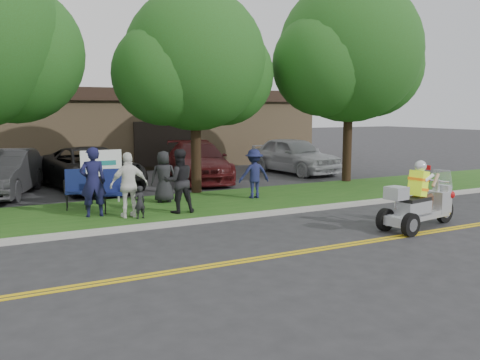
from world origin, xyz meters
name	(u,v)px	position (x,y,z in m)	size (l,w,h in m)	color
ground	(301,245)	(0.00, 0.00, 0.00)	(120.00, 120.00, 0.00)	#28282B
centerline_near	(317,251)	(0.00, -0.58, 0.01)	(60.00, 0.10, 0.01)	gold
centerline_far	(312,249)	(0.00, -0.42, 0.01)	(60.00, 0.10, 0.01)	gold
curb	(238,217)	(0.00, 3.05, 0.06)	(60.00, 0.25, 0.12)	#A8A89E
grass_verge	(207,204)	(0.00, 5.20, 0.06)	(60.00, 4.00, 0.10)	#1B4C14
commercial_building	(140,127)	(2.00, 18.98, 2.01)	(18.00, 8.20, 4.00)	#9E7F5B
tree_mid	(196,66)	(0.55, 7.23, 4.43)	(5.88, 4.80, 7.05)	#332114
tree_right	(350,57)	(7.06, 7.03, 5.03)	(6.86, 5.60, 8.07)	#332114
business_sign	(101,166)	(-2.90, 6.60, 1.26)	(1.25, 0.06, 1.75)	silver
trike_scooter	(419,205)	(3.49, -0.10, 0.61)	(2.65, 1.02, 1.74)	black
lawn_chair_a	(115,188)	(-2.85, 5.18, 0.78)	(0.76, 0.78, 1.20)	black
lawn_chair_b	(76,186)	(-3.76, 6.14, 0.75)	(0.70, 0.72, 1.14)	black
spectator_adult_left	(93,182)	(-3.55, 4.69, 1.05)	(0.69, 0.45, 1.89)	#15163C
spectator_adult_mid	(179,181)	(-1.32, 4.12, 1.00)	(0.87, 0.68, 1.79)	black
spectator_adult_right	(129,185)	(-2.72, 4.15, 0.98)	(1.03, 0.43, 1.75)	white
spectator_chair_a	(254,174)	(1.72, 5.24, 0.91)	(1.03, 0.59, 1.60)	#1A1F49
spectator_chair_b	(164,177)	(-1.14, 5.88, 0.91)	(0.79, 0.51, 1.61)	black
child_left	(140,202)	(-2.52, 3.85, 0.54)	(0.32, 0.21, 0.88)	black
parked_car_left	(3,173)	(-5.50, 10.07, 0.81)	(1.71, 4.89, 1.61)	#2D2C2F
parked_car_mid	(91,168)	(-2.50, 10.26, 0.79)	(2.62, 5.69, 1.58)	black
parked_car_right	(198,162)	(1.97, 10.56, 0.81)	(2.26, 5.56, 1.61)	#4C1113
parked_car_far_right	(294,155)	(6.97, 10.80, 0.85)	(2.01, 5.00, 1.70)	#A7A8AE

